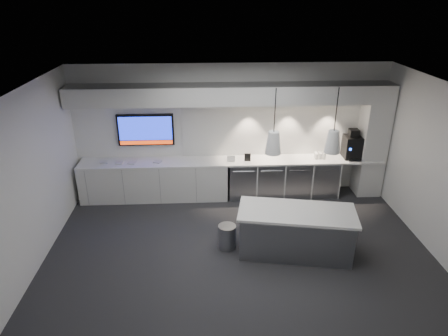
{
  "coord_description": "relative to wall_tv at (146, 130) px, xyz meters",
  "views": [
    {
      "loc": [
        -0.6,
        -6.1,
        4.38
      ],
      "look_at": [
        -0.22,
        1.1,
        1.19
      ],
      "focal_mm": 32.0,
      "sensor_mm": 36.0,
      "label": 1
    }
  ],
  "objects": [
    {
      "name": "fridge_unit_a",
      "position": [
        2.15,
        -0.27,
        -1.13
      ],
      "size": [
        0.6,
        0.61,
        0.85
      ],
      "primitive_type": "cube",
      "color": "gray",
      "rests_on": "floor"
    },
    {
      "name": "left_base_cabinets",
      "position": [
        0.15,
        -0.27,
        -1.13
      ],
      "size": [
        3.3,
        0.63,
        0.86
      ],
      "primitive_type": "cube",
      "color": "silver",
      "rests_on": "floor"
    },
    {
      "name": "wall_tv",
      "position": [
        0.0,
        0.0,
        0.0
      ],
      "size": [
        1.25,
        0.07,
        0.72
      ],
      "color": "black",
      "rests_on": "wall_back"
    },
    {
      "name": "sign_black",
      "position": [
        2.26,
        -0.34,
        -0.57
      ],
      "size": [
        0.14,
        0.03,
        0.18
      ],
      "primitive_type": "cube",
      "rotation": [
        0.0,
        0.0,
        -0.09
      ],
      "color": "black",
      "rests_on": "back_counter"
    },
    {
      "name": "column",
      "position": [
        5.1,
        -0.25,
        -0.26
      ],
      "size": [
        0.55,
        0.55,
        2.6
      ],
      "primitive_type": "cube",
      "color": "silver",
      "rests_on": "floor"
    },
    {
      "name": "tray_c",
      "position": [
        -0.31,
        -0.34,
        -0.65
      ],
      "size": [
        0.19,
        0.19,
        0.02
      ],
      "primitive_type": "cube",
      "rotation": [
        0.0,
        0.0,
        -0.22
      ],
      "color": "#B9B9B9",
      "rests_on": "back_counter"
    },
    {
      "name": "tray_b",
      "position": [
        -0.59,
        -0.32,
        -0.65
      ],
      "size": [
        0.17,
        0.17,
        0.02
      ],
      "primitive_type": "cube",
      "rotation": [
        0.0,
        0.0,
        -0.06
      ],
      "color": "#B9B9B9",
      "rests_on": "back_counter"
    },
    {
      "name": "wall_front",
      "position": [
        1.9,
        -4.95,
        -0.06
      ],
      "size": [
        7.0,
        0.0,
        7.0
      ],
      "primitive_type": "plane",
      "rotation": [
        -1.57,
        0.0,
        0.0
      ],
      "color": "white",
      "rests_on": "floor"
    },
    {
      "name": "coffee_machine",
      "position": [
        4.65,
        -0.25,
        -0.38
      ],
      "size": [
        0.38,
        0.54,
        0.67
      ],
      "rotation": [
        0.0,
        0.0,
        -0.03
      ],
      "color": "black",
      "rests_on": "back_counter"
    },
    {
      "name": "tray_a",
      "position": [
        -0.93,
        -0.28,
        -0.65
      ],
      "size": [
        0.19,
        0.19,
        0.02
      ],
      "primitive_type": "cube",
      "rotation": [
        0.0,
        0.0,
        0.17
      ],
      "color": "#B9B9B9",
      "rests_on": "back_counter"
    },
    {
      "name": "pendant_left",
      "position": [
        2.41,
        -2.56,
        0.59
      ],
      "size": [
        0.26,
        0.26,
        1.07
      ],
      "color": "silver",
      "rests_on": "ceiling"
    },
    {
      "name": "wall_right",
      "position": [
        5.4,
        -2.45,
        -0.06
      ],
      "size": [
        0.0,
        7.0,
        7.0
      ],
      "primitive_type": "plane",
      "rotation": [
        1.57,
        0.0,
        -1.57
      ],
      "color": "white",
      "rests_on": "floor"
    },
    {
      "name": "backsplash",
      "position": [
        3.1,
        0.03,
        -0.01
      ],
      "size": [
        4.6,
        0.03,
        1.3
      ],
      "primitive_type": "cube",
      "color": "silver",
      "rests_on": "wall_back"
    },
    {
      "name": "back_counter",
      "position": [
        1.9,
        -0.27,
        -0.68
      ],
      "size": [
        6.8,
        0.65,
        0.04
      ],
      "primitive_type": "cube",
      "color": "white",
      "rests_on": "left_base_cabinets"
    },
    {
      "name": "fridge_unit_c",
      "position": [
        3.41,
        -0.27,
        -1.13
      ],
      "size": [
        0.6,
        0.61,
        0.85
      ],
      "primitive_type": "cube",
      "color": "gray",
      "rests_on": "floor"
    },
    {
      "name": "island",
      "position": [
        2.9,
        -2.56,
        -1.12
      ],
      "size": [
        2.17,
        1.24,
        0.87
      ],
      "rotation": [
        0.0,
        0.0,
        -0.18
      ],
      "color": "gray",
      "rests_on": "floor"
    },
    {
      "name": "soffit",
      "position": [
        1.9,
        -0.25,
        0.84
      ],
      "size": [
        6.9,
        0.6,
        0.4
      ],
      "primitive_type": "cube",
      "color": "silver",
      "rests_on": "wall_back"
    },
    {
      "name": "floor",
      "position": [
        1.9,
        -2.45,
        -1.56
      ],
      "size": [
        7.0,
        7.0,
        0.0
      ],
      "primitive_type": "plane",
      "color": "#29282B",
      "rests_on": "ground"
    },
    {
      "name": "ceiling",
      "position": [
        1.9,
        -2.45,
        1.44
      ],
      "size": [
        7.0,
        7.0,
        0.0
      ],
      "primitive_type": "plane",
      "rotation": [
        3.14,
        0.0,
        0.0
      ],
      "color": "black",
      "rests_on": "wall_back"
    },
    {
      "name": "fridge_unit_d",
      "position": [
        4.04,
        -0.27,
        -1.13
      ],
      "size": [
        0.6,
        0.61,
        0.85
      ],
      "primitive_type": "cube",
      "color": "gray",
      "rests_on": "floor"
    },
    {
      "name": "fridge_unit_b",
      "position": [
        2.78,
        -0.27,
        -1.13
      ],
      "size": [
        0.6,
        0.61,
        0.85
      ],
      "primitive_type": "cube",
      "color": "gray",
      "rests_on": "floor"
    },
    {
      "name": "pendant_right",
      "position": [
        3.39,
        -2.56,
        0.59
      ],
      "size": [
        0.26,
        0.26,
        1.07
      ],
      "color": "silver",
      "rests_on": "ceiling"
    },
    {
      "name": "sign_white",
      "position": [
        1.88,
        -0.35,
        -0.59
      ],
      "size": [
        0.18,
        0.05,
        0.14
      ],
      "primitive_type": "cube",
      "rotation": [
        0.0,
        0.0,
        -0.16
      ],
      "color": "white",
      "rests_on": "back_counter"
    },
    {
      "name": "wall_left",
      "position": [
        -1.6,
        -2.45,
        -0.06
      ],
      "size": [
        0.0,
        7.0,
        7.0
      ],
      "primitive_type": "plane",
      "rotation": [
        1.57,
        0.0,
        1.57
      ],
      "color": "white",
      "rests_on": "floor"
    },
    {
      "name": "tray_d",
      "position": [
        0.25,
        -0.31,
        -0.65
      ],
      "size": [
        0.2,
        0.2,
        0.02
      ],
      "primitive_type": "cube",
      "rotation": [
        0.0,
        0.0,
        -0.34
      ],
      "color": "#B9B9B9",
      "rests_on": "back_counter"
    },
    {
      "name": "cup_cluster",
      "position": [
        3.92,
        -0.27,
        -0.59
      ],
      "size": [
        0.25,
        0.16,
        0.14
      ],
      "primitive_type": null,
      "color": "white",
      "rests_on": "back_counter"
    },
    {
      "name": "wall_back",
      "position": [
        1.9,
        0.05,
        -0.06
      ],
      "size": [
        7.0,
        0.0,
        7.0
      ],
      "primitive_type": "plane",
      "rotation": [
        1.57,
        0.0,
        0.0
      ],
      "color": "white",
      "rests_on": "floor"
    },
    {
      "name": "bin",
      "position": [
        1.68,
        -2.33,
        -1.33
      ],
      "size": [
        0.39,
        0.39,
        0.46
      ],
      "primitive_type": "cylinder",
      "rotation": [
        0.0,
        0.0,
        -0.2
      ],
      "color": "gray",
      "rests_on": "floor"
    }
  ]
}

